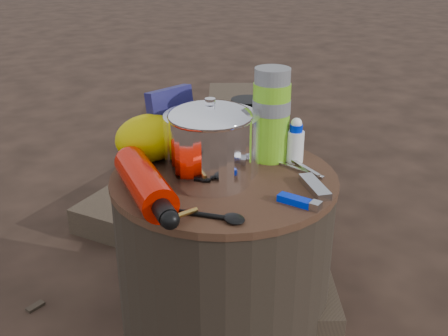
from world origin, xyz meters
TOP-DOWN VIEW (x-y plane):
  - stump at (0.00, 0.00)m, footprint 0.50×0.50m
  - log_main at (0.58, 0.67)m, footprint 1.43×1.88m
  - log_small at (0.39, 0.91)m, footprint 1.07×0.70m
  - foil_windscreen at (-0.00, 0.05)m, footprint 0.21×0.21m
  - camping_pot at (-0.04, -0.00)m, footprint 0.17×0.17m
  - fuel_bottle at (-0.20, -0.00)m, footprint 0.13×0.31m
  - thermos at (0.15, 0.02)m, footprint 0.09×0.09m
  - travel_mug at (0.15, 0.12)m, footprint 0.08×0.08m
  - stuff_sack at (-0.09, 0.18)m, footprint 0.16×0.13m
  - food_pouch at (-0.02, 0.20)m, footprint 0.13×0.05m
  - lighter at (0.04, -0.19)m, footprint 0.05×0.09m
  - multitool at (0.12, -0.17)m, footprint 0.07×0.11m
  - pot_grabber at (0.16, -0.08)m, footprint 0.04×0.12m
  - spork at (-0.14, -0.13)m, footprint 0.12×0.13m
  - squeeze_bottle at (0.18, -0.03)m, footprint 0.04×0.04m

SIDE VIEW (x-z plane):
  - log_small at x=0.39m, z-range 0.00..0.09m
  - log_main at x=0.58m, z-range 0.00..0.17m
  - stump at x=0.00m, z-range 0.00..0.46m
  - pot_grabber at x=0.16m, z-range 0.46..0.47m
  - spork at x=-0.14m, z-range 0.46..0.47m
  - multitool at x=0.12m, z-range 0.46..0.48m
  - lighter at x=0.04m, z-range 0.46..0.48m
  - fuel_bottle at x=-0.20m, z-range 0.46..0.53m
  - squeeze_bottle at x=0.18m, z-range 0.46..0.56m
  - stuff_sack at x=-0.09m, z-range 0.46..0.57m
  - travel_mug at x=0.15m, z-range 0.46..0.58m
  - foil_windscreen at x=0.00m, z-range 0.46..0.59m
  - food_pouch at x=-0.02m, z-range 0.46..0.62m
  - camping_pot at x=-0.04m, z-range 0.46..0.64m
  - thermos at x=0.15m, z-range 0.46..0.68m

